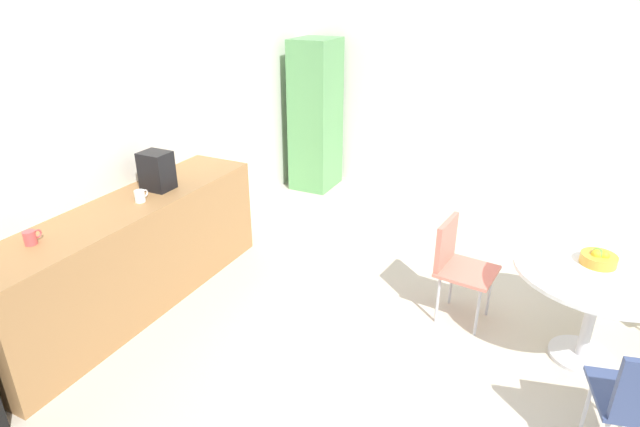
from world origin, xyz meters
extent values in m
plane|color=beige|center=(0.00, 0.00, 0.00)|extent=(6.00, 6.00, 0.00)
cube|color=white|center=(0.00, 3.00, 1.30)|extent=(6.00, 0.10, 2.60)
cube|color=white|center=(3.00, 0.00, 1.30)|extent=(0.10, 6.00, 2.60)
cube|color=#9E7042|center=(-0.61, 2.65, 0.45)|extent=(2.59, 0.60, 0.90)
cube|color=#599959|center=(2.55, 2.55, 0.94)|extent=(0.60, 0.50, 1.88)
cylinder|color=silver|center=(0.28, -0.73, 0.01)|extent=(0.44, 0.44, 0.03)
cylinder|color=silver|center=(0.28, -0.73, 0.39)|extent=(0.08, 0.08, 0.71)
cylinder|color=white|center=(0.28, -0.73, 0.73)|extent=(1.14, 1.14, 0.03)
cylinder|color=silver|center=(0.51, -0.03, 0.21)|extent=(0.02, 0.02, 0.42)
cylinder|color=silver|center=(0.20, 0.01, 0.21)|extent=(0.02, 0.02, 0.42)
cylinder|color=silver|center=(0.55, 0.29, 0.21)|extent=(0.02, 0.02, 0.42)
cylinder|color=silver|center=(0.23, 0.32, 0.21)|extent=(0.02, 0.02, 0.42)
cube|color=#DB7260|center=(0.37, 0.15, 0.44)|extent=(0.46, 0.46, 0.03)
cube|color=#DB7260|center=(0.39, 0.34, 0.64)|extent=(0.38, 0.08, 0.38)
cylinder|color=silver|center=(-0.47, -0.75, 0.21)|extent=(0.02, 0.02, 0.42)
cube|color=#384772|center=(-0.59, -0.94, 0.44)|extent=(0.51, 0.51, 0.03)
cylinder|color=gold|center=(0.33, -0.70, 0.78)|extent=(0.24, 0.24, 0.07)
sphere|color=#66B233|center=(0.33, -0.70, 0.81)|extent=(0.07, 0.07, 0.07)
sphere|color=#66B233|center=(0.35, -0.69, 0.81)|extent=(0.07, 0.07, 0.07)
sphere|color=yellow|center=(0.32, -0.68, 0.81)|extent=(0.07, 0.07, 0.07)
sphere|color=yellow|center=(0.33, -0.73, 0.81)|extent=(0.07, 0.07, 0.07)
cylinder|color=white|center=(-0.49, 2.59, 0.95)|extent=(0.08, 0.08, 0.09)
torus|color=white|center=(-0.43, 2.59, 0.95)|extent=(0.06, 0.01, 0.06)
cylinder|color=#D84C4C|center=(-1.36, 2.71, 0.95)|extent=(0.08, 0.08, 0.09)
torus|color=#D84C4C|center=(-1.30, 2.71, 0.95)|extent=(0.06, 0.01, 0.06)
cube|color=black|center=(-0.21, 2.65, 1.06)|extent=(0.20, 0.24, 0.32)
camera|label=1|loc=(-3.26, -0.36, 2.50)|focal=29.11mm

